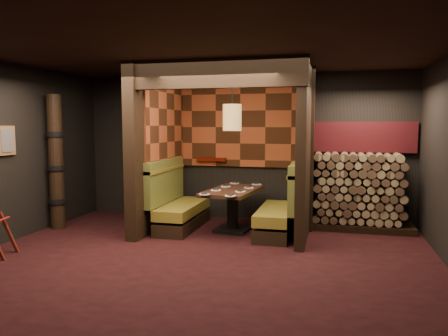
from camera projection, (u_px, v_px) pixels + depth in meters
floor at (201, 259)px, 6.10m from camera, size 6.50×5.50×0.02m
ceiling at (200, 50)px, 5.82m from camera, size 6.50×5.50×0.02m
wall_back at (242, 147)px, 8.63m from camera, size 6.50×0.02×2.85m
wall_front at (92, 183)px, 3.30m from camera, size 6.50×0.02×2.85m
wall_left at (0, 153)px, 6.76m from camera, size 0.02×5.50×2.85m
partition_left at (156, 149)px, 7.89m from camera, size 0.20×2.20×2.85m
partition_right at (305, 151)px, 7.28m from camera, size 0.15×2.10×2.85m
header_beam at (213, 73)px, 6.53m from camera, size 2.85×0.18×0.44m
tapa_back_panel at (240, 127)px, 8.54m from camera, size 2.40×0.06×1.55m
tapa_side_panel at (166, 126)px, 7.98m from camera, size 0.04×1.85×1.45m
lacquer_shelf at (212, 159)px, 8.69m from camera, size 0.60×0.12×0.07m
booth_bench_left at (177, 206)px, 7.89m from camera, size 0.68×1.60×1.14m
booth_bench_right at (282, 211)px, 7.43m from camera, size 0.68×1.60×1.14m
dining_table at (233, 202)px, 7.63m from camera, size 0.92×1.49×0.75m
place_settings at (233, 189)px, 7.61m from camera, size 0.79×1.67×0.03m
pendant_lamp at (232, 117)px, 7.44m from camera, size 0.32×0.32×1.09m
framed_picture at (6, 141)px, 6.83m from camera, size 0.05×0.36×0.46m
totem_column at (56, 163)px, 7.80m from camera, size 0.31×0.31×2.40m
firewood_stack at (363, 192)px, 7.74m from camera, size 1.73×0.70×1.36m
mosaic_header at (364, 137)px, 7.97m from camera, size 1.83×0.10×0.56m
bay_front_post at (312, 150)px, 7.51m from camera, size 0.08×0.08×2.85m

